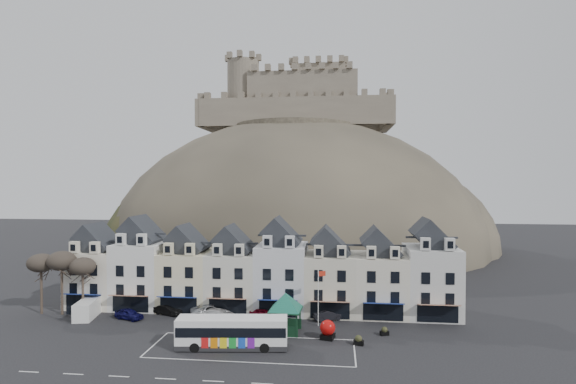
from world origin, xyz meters
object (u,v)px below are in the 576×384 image
object	(u,v)px
bus	(232,331)
car_white	(218,314)
bus_shelter	(286,302)
car_navy	(129,314)
flagpole	(319,294)
car_maroon	(264,313)
car_charcoal	(328,315)
red_buoy	(328,329)
white_van	(87,309)
car_black	(168,310)
car_silver	(212,310)

from	to	relation	value
bus	car_white	size ratio (longest dim) A/B	2.62
bus_shelter	car_navy	size ratio (longest dim) A/B	1.87
flagpole	car_maroon	bearing A→B (deg)	161.82
car_white	car_charcoal	bearing A→B (deg)	-84.04
bus_shelter	car_charcoal	size ratio (longest dim) A/B	1.91
car_navy	car_charcoal	distance (m)	26.12
flagpole	car_white	xyz separation A→B (m)	(-13.26, 1.28, -3.37)
bus	red_buoy	distance (m)	11.00
red_buoy	white_van	bearing A→B (deg)	172.05
car_navy	car_maroon	xyz separation A→B (m)	(17.45, 2.50, -0.05)
white_van	car_charcoal	distance (m)	31.93
white_van	car_black	bearing A→B (deg)	2.24
car_silver	car_charcoal	world-z (taller)	car_silver
bus	car_charcoal	xyz separation A→B (m)	(10.18, 10.89, -1.22)
car_maroon	car_silver	bearing A→B (deg)	98.95
bus	car_navy	size ratio (longest dim) A/B	3.02
bus_shelter	car_black	distance (m)	17.79
car_charcoal	bus	bearing A→B (deg)	114.71
car_charcoal	bus_shelter	bearing A→B (deg)	114.46
white_van	car_white	size ratio (longest dim) A/B	1.14
car_maroon	car_charcoal	distance (m)	8.55
car_white	car_maroon	world-z (taller)	car_white
car_maroon	red_buoy	bearing A→B (deg)	-119.98
flagpole	car_navy	xyz separation A→B (m)	(-24.86, -0.07, -3.36)
bus	car_silver	size ratio (longest dim) A/B	2.21
bus_shelter	car_silver	world-z (taller)	bus_shelter
bus_shelter	car_black	bearing A→B (deg)	165.12
car_black	car_silver	world-z (taller)	car_silver
red_buoy	white_van	size ratio (longest dim) A/B	0.41
flagpole	car_charcoal	xyz separation A→B (m)	(1.14, 2.43, -3.39)
red_buoy	car_black	size ratio (longest dim) A/B	0.54
red_buoy	car_white	world-z (taller)	red_buoy
flagpole	white_van	size ratio (longest dim) A/B	1.34
white_van	car_white	distance (m)	17.49
red_buoy	white_van	world-z (taller)	white_van
bus	car_white	world-z (taller)	bus
white_van	car_charcoal	world-z (taller)	white_van
bus	car_navy	xyz separation A→B (m)	(-15.82, 8.39, -1.18)
bus	car_black	size ratio (longest dim) A/B	3.03
red_buoy	flagpole	distance (m)	5.52
bus_shelter	bus	bearing A→B (deg)	-130.10
car_charcoal	white_van	bearing A→B (deg)	72.27
bus	car_navy	distance (m)	17.94
car_white	bus_shelter	bearing A→B (deg)	-112.44
bus_shelter	red_buoy	distance (m)	5.92
white_van	car_black	xyz separation A→B (m)	(10.13, 2.50, -0.47)
white_van	car_maroon	bearing A→B (deg)	-5.49
bus	flagpole	size ratio (longest dim) A/B	1.72
red_buoy	car_navy	size ratio (longest dim) A/B	0.54
car_navy	bus_shelter	bearing A→B (deg)	-78.42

